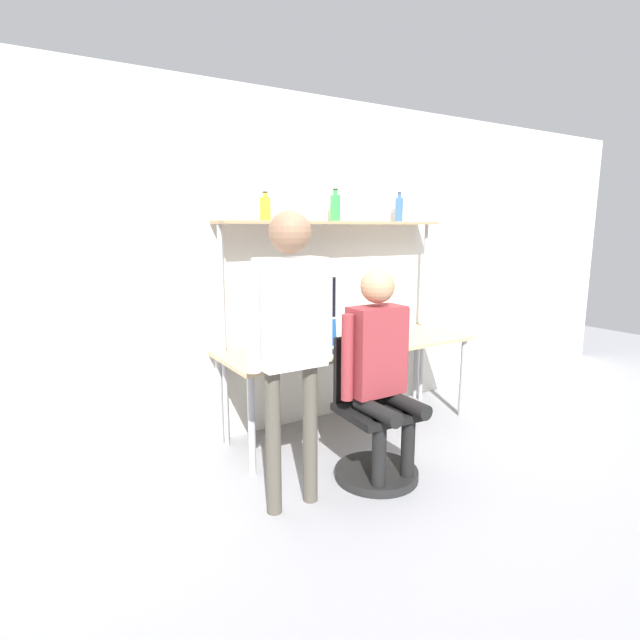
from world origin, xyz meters
name	(u,v)px	position (x,y,z in m)	size (l,w,h in m)	color
ground_plane	(377,444)	(0.00, 0.00, 0.00)	(12.00, 12.00, 0.00)	gray
wall_back	(324,264)	(0.00, 0.77, 1.35)	(8.00, 0.06, 2.70)	silver
desk	(350,351)	(0.00, 0.38, 0.67)	(2.15, 0.72, 0.73)	tan
shelf_unit	(336,248)	(0.00, 0.59, 1.50)	(2.04, 0.28, 1.71)	#997A56
monitor	(310,308)	(-0.26, 0.57, 1.02)	(0.49, 0.23, 0.53)	black
laptop	(326,343)	(-0.31, 0.26, 0.80)	(0.29, 0.24, 0.24)	silver
cell_phone	(356,347)	(-0.05, 0.22, 0.74)	(0.07, 0.15, 0.01)	black
office_chair	(374,434)	(-0.32, -0.37, 0.29)	(0.56, 0.56, 0.95)	black
person_seated	(380,358)	(-0.33, -0.42, 0.84)	(0.53, 0.47, 1.41)	black
person_standing	(291,323)	(-0.97, -0.42, 1.13)	(0.55, 0.24, 1.76)	#4C473D
bottle_blue	(399,209)	(0.66, 0.59, 1.82)	(0.07, 0.07, 0.25)	#335999
bottle_amber	(265,208)	(-0.64, 0.59, 1.80)	(0.08, 0.08, 0.21)	gold
bottle_green	(335,207)	(-0.01, 0.59, 1.82)	(0.08, 0.08, 0.26)	#2D8C3F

